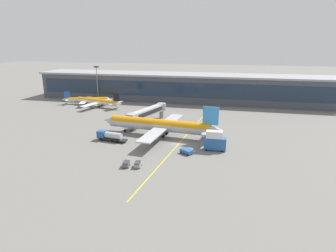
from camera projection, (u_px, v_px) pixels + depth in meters
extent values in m
plane|color=slate|center=(176.00, 144.00, 94.95)|extent=(700.00, 700.00, 0.00)
cube|color=yellow|center=(180.00, 142.00, 96.56)|extent=(8.70, 79.59, 0.01)
cube|color=#424751|center=(181.00, 88.00, 163.34)|extent=(165.68, 21.33, 14.39)
cube|color=#1E2D42|center=(177.00, 90.00, 153.12)|extent=(160.71, 0.16, 8.06)
cube|color=#99999E|center=(181.00, 75.00, 161.14)|extent=(169.00, 21.75, 1.00)
cylinder|color=#B2B7BC|center=(159.00, 125.00, 102.00)|extent=(38.51, 8.13, 4.11)
cylinder|color=orange|center=(159.00, 124.00, 101.89)|extent=(37.74, 7.89, 3.95)
cone|color=#B2B7BC|center=(109.00, 120.00, 108.41)|extent=(4.50, 4.32, 3.90)
cone|color=#B2B7BC|center=(216.00, 130.00, 95.40)|extent=(5.27, 4.00, 3.49)
cube|color=#388CD1|center=(211.00, 116.00, 94.72)|extent=(5.35, 0.92, 6.17)
cube|color=#B2B7BC|center=(206.00, 132.00, 92.44)|extent=(2.68, 6.75, 0.24)
cube|color=#B2B7BC|center=(211.00, 125.00, 99.89)|extent=(2.68, 6.75, 0.24)
cube|color=#B2B7BC|center=(152.00, 135.00, 92.47)|extent=(6.47, 16.50, 0.40)
cube|color=#B2B7BC|center=(172.00, 120.00, 110.77)|extent=(6.47, 16.50, 0.40)
cylinder|color=#939399|center=(153.00, 136.00, 95.81)|extent=(3.39, 2.58, 2.26)
cylinder|color=#939399|center=(167.00, 125.00, 108.87)|extent=(3.39, 2.58, 2.26)
cylinder|color=black|center=(125.00, 131.00, 107.27)|extent=(1.04, 0.50, 1.00)
cylinder|color=slate|center=(125.00, 128.00, 107.00)|extent=(0.20, 0.20, 1.85)
cylinder|color=black|center=(163.00, 137.00, 100.58)|extent=(1.04, 0.50, 1.00)
cylinder|color=slate|center=(163.00, 134.00, 100.31)|extent=(0.20, 0.20, 1.85)
cylinder|color=black|center=(167.00, 133.00, 103.93)|extent=(1.04, 0.50, 1.00)
cylinder|color=slate|center=(167.00, 131.00, 103.67)|extent=(0.20, 0.20, 1.85)
cube|color=#B2B7BC|center=(148.00, 112.00, 116.36)|extent=(9.08, 21.84, 2.80)
cube|color=#232328|center=(148.00, 112.00, 116.33)|extent=(8.20, 18.52, 1.54)
cube|color=#9EA3A8|center=(132.00, 118.00, 107.22)|extent=(4.36, 4.09, 2.94)
cylinder|color=#4C4C51|center=(132.00, 126.00, 108.16)|extent=(0.70, 0.70, 3.81)
cube|color=#262628|center=(133.00, 130.00, 108.67)|extent=(2.24, 2.24, 0.30)
cylinder|color=gray|center=(161.00, 107.00, 125.50)|extent=(3.90, 3.90, 3.08)
cylinder|color=gray|center=(161.00, 114.00, 126.44)|extent=(1.80, 1.80, 3.81)
cube|color=#232326|center=(113.00, 139.00, 97.15)|extent=(10.26, 3.92, 0.50)
cube|color=#26519E|center=(102.00, 134.00, 98.32)|extent=(3.13, 2.88, 2.50)
cube|color=black|center=(99.00, 132.00, 98.61)|extent=(0.49, 2.30, 1.12)
cylinder|color=#B7BABF|center=(114.00, 135.00, 96.67)|extent=(6.25, 3.04, 2.20)
cylinder|color=black|center=(102.00, 140.00, 97.49)|extent=(1.04, 0.49, 1.00)
cylinder|color=black|center=(106.00, 137.00, 99.62)|extent=(1.04, 0.49, 1.00)
cylinder|color=black|center=(112.00, 141.00, 96.06)|extent=(1.04, 0.49, 1.00)
cylinder|color=black|center=(116.00, 139.00, 98.18)|extent=(1.04, 0.49, 1.00)
cylinder|color=black|center=(117.00, 142.00, 95.33)|extent=(1.04, 0.49, 1.00)
cylinder|color=black|center=(121.00, 140.00, 97.45)|extent=(1.04, 0.49, 1.00)
cube|color=#285B9E|center=(187.00, 151.00, 86.27)|extent=(4.44, 3.98, 1.10)
cube|color=black|center=(184.00, 150.00, 86.86)|extent=(2.23, 2.46, 0.33)
cylinder|color=black|center=(181.00, 152.00, 86.63)|extent=(0.64, 0.53, 0.60)
cylinder|color=black|center=(186.00, 151.00, 88.03)|extent=(0.64, 0.53, 0.60)
cylinder|color=black|center=(188.00, 155.00, 84.82)|extent=(0.64, 0.53, 0.60)
cylinder|color=black|center=(192.00, 153.00, 86.21)|extent=(0.64, 0.53, 0.60)
cube|color=#285B9E|center=(215.00, 144.00, 88.68)|extent=(6.84, 2.62, 3.80)
cube|color=silver|center=(214.00, 134.00, 87.89)|extent=(5.14, 2.47, 2.20)
cylinder|color=black|center=(222.00, 149.00, 89.81)|extent=(0.60, 0.26, 0.60)
cylinder|color=black|center=(222.00, 151.00, 87.70)|extent=(0.60, 0.26, 0.60)
cylinder|color=black|center=(207.00, 147.00, 90.75)|extent=(0.60, 0.26, 0.60)
cylinder|color=black|center=(207.00, 150.00, 88.64)|extent=(0.60, 0.26, 0.60)
cube|color=#595B60|center=(126.00, 164.00, 77.27)|extent=(1.84, 2.78, 1.10)
cube|color=#333338|center=(126.00, 162.00, 77.07)|extent=(1.87, 2.83, 0.10)
cylinder|color=black|center=(124.00, 164.00, 78.49)|extent=(0.17, 0.37, 0.36)
cylinder|color=black|center=(130.00, 165.00, 78.36)|extent=(0.17, 0.37, 0.36)
cylinder|color=black|center=(123.00, 168.00, 76.50)|extent=(0.17, 0.37, 0.36)
cylinder|color=black|center=(128.00, 168.00, 76.37)|extent=(0.17, 0.37, 0.36)
cube|color=gray|center=(138.00, 165.00, 77.00)|extent=(1.84, 2.78, 1.10)
cube|color=#333338|center=(138.00, 162.00, 76.80)|extent=(1.87, 2.83, 0.10)
cylinder|color=black|center=(136.00, 165.00, 78.21)|extent=(0.17, 0.37, 0.36)
cylinder|color=black|center=(141.00, 165.00, 78.08)|extent=(0.17, 0.37, 0.36)
cylinder|color=black|center=(134.00, 168.00, 76.23)|extent=(0.17, 0.37, 0.36)
cylinder|color=black|center=(140.00, 168.00, 76.10)|extent=(0.17, 0.37, 0.36)
cylinder|color=white|center=(88.00, 100.00, 155.22)|extent=(22.56, 8.49, 2.25)
cylinder|color=orange|center=(88.00, 99.00, 155.16)|extent=(22.10, 8.27, 2.16)
cone|color=white|center=(110.00, 99.00, 155.87)|extent=(2.76, 2.68, 2.14)
cone|color=white|center=(65.00, 99.00, 154.51)|extent=(3.13, 2.59, 1.92)
cube|color=#1E51B2|center=(67.00, 95.00, 153.84)|extent=(2.88, 1.03, 3.38)
cube|color=white|center=(69.00, 98.00, 156.73)|extent=(2.19, 3.81, 0.15)
cube|color=white|center=(67.00, 100.00, 152.42)|extent=(2.19, 3.81, 0.15)
cube|color=white|center=(88.00, 98.00, 160.89)|extent=(5.52, 10.04, 0.25)
cube|color=white|center=(83.00, 102.00, 149.56)|extent=(5.52, 10.04, 0.25)
cylinder|color=#939399|center=(89.00, 100.00, 159.50)|extent=(2.01, 1.67, 1.24)
cylinder|color=#939399|center=(85.00, 103.00, 151.47)|extent=(2.01, 1.67, 1.24)
cylinder|color=black|center=(103.00, 103.00, 156.25)|extent=(0.67, 0.41, 0.62)
cylinder|color=slate|center=(103.00, 102.00, 156.07)|extent=(0.12, 0.12, 1.27)
cylinder|color=black|center=(86.00, 103.00, 156.72)|extent=(0.67, 0.41, 0.62)
cylinder|color=slate|center=(86.00, 102.00, 156.54)|extent=(0.12, 0.12, 1.27)
cylinder|color=black|center=(85.00, 104.00, 154.78)|extent=(0.67, 0.41, 0.62)
cylinder|color=slate|center=(85.00, 103.00, 154.60)|extent=(0.12, 0.12, 1.27)
cylinder|color=white|center=(98.00, 102.00, 148.52)|extent=(25.90, 9.33, 2.79)
cylinder|color=orange|center=(98.00, 101.00, 148.45)|extent=(25.37, 9.09, 2.68)
cone|color=white|center=(78.00, 99.00, 154.75)|extent=(3.37, 3.27, 2.65)
cone|color=white|center=(119.00, 104.00, 142.15)|extent=(3.84, 3.14, 2.37)
cube|color=black|center=(116.00, 97.00, 141.95)|extent=(3.57, 1.18, 4.18)
cube|color=white|center=(112.00, 104.00, 140.68)|extent=(2.54, 4.69, 0.17)
cube|color=white|center=(119.00, 102.00, 145.42)|extent=(2.54, 4.69, 0.17)
cube|color=white|center=(90.00, 105.00, 142.27)|extent=(6.16, 11.47, 0.29)
cube|color=white|center=(108.00, 100.00, 153.92)|extent=(6.16, 11.47, 0.29)
cylinder|color=#939399|center=(92.00, 106.00, 144.54)|extent=(2.47, 2.03, 1.53)
cylinder|color=#939399|center=(104.00, 102.00, 152.85)|extent=(2.47, 2.03, 1.53)
cylinder|color=black|center=(85.00, 104.00, 153.35)|extent=(0.78, 0.47, 0.73)
cylinder|color=slate|center=(84.00, 103.00, 153.17)|extent=(0.15, 0.15, 1.29)
cylinder|color=black|center=(99.00, 107.00, 147.42)|extent=(0.78, 0.47, 0.73)
cylinder|color=slate|center=(98.00, 105.00, 147.24)|extent=(0.15, 0.15, 1.29)
cylinder|color=black|center=(102.00, 106.00, 149.55)|extent=(0.78, 0.47, 0.73)
cylinder|color=slate|center=(102.00, 105.00, 149.37)|extent=(0.15, 0.15, 1.29)
cylinder|color=gray|center=(97.00, 84.00, 161.38)|extent=(0.44, 0.44, 18.98)
cube|color=#333338|center=(96.00, 67.00, 158.55)|extent=(2.80, 0.50, 0.80)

